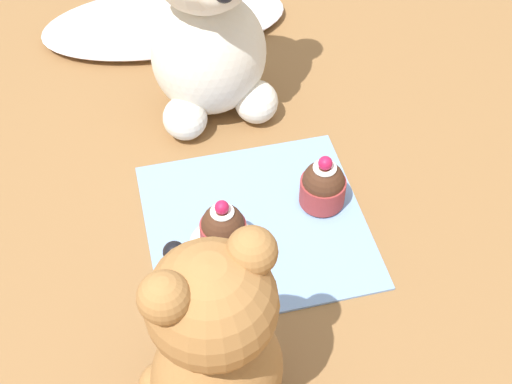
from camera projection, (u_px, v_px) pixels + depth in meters
name	position (u px, v px, depth m)	size (l,w,h in m)	color
ground_plane	(256.00, 225.00, 0.79)	(4.00, 4.00, 0.00)	olive
knitted_placemat	(256.00, 224.00, 0.79)	(0.24, 0.23, 0.01)	#7A9ED1
tulle_cloth	(165.00, 20.00, 1.02)	(0.35, 0.17, 0.02)	silver
teddy_bear_cream	(208.00, 19.00, 0.82)	(0.15, 0.15, 0.28)	silver
teddy_bear_tan	(213.00, 344.00, 0.57)	(0.14, 0.14, 0.23)	#A3703D
cupcake_near_cream_bear	(323.00, 185.00, 0.78)	(0.05, 0.05, 0.07)	#993333
saucer_plate	(224.00, 245.00, 0.76)	(0.07, 0.07, 0.01)	white
cupcake_near_tan_bear	(223.00, 229.00, 0.74)	(0.05, 0.05, 0.07)	#993333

